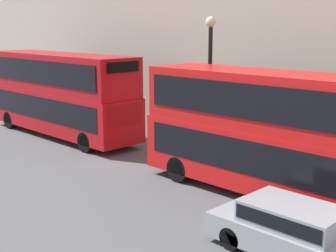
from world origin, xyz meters
The scene contains 4 objects.
bus_leading centered at (1.60, 5.17, 2.41)m, with size 2.59×10.78×4.38m.
bus_second_in_queue centered at (1.60, 18.91, 2.47)m, with size 2.59×10.86×4.48m.
car_dark_sedan centered at (-1.80, 2.63, 0.76)m, with size 1.83×4.60×1.44m.
street_lamp centered at (3.44, 9.95, 3.91)m, with size 0.44×0.44×6.31m.
Camera 1 is at (-12.03, -2.97, 5.88)m, focal length 50.00 mm.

